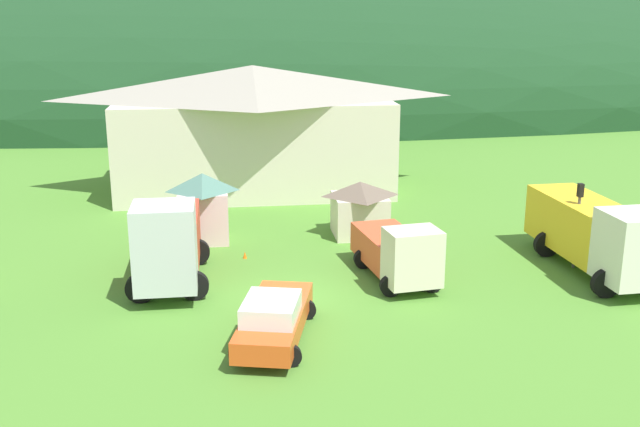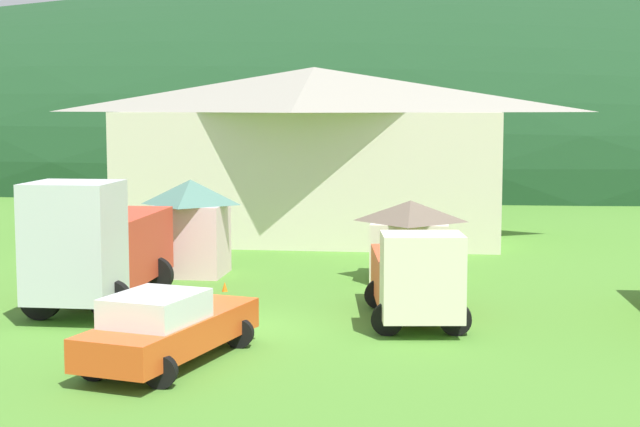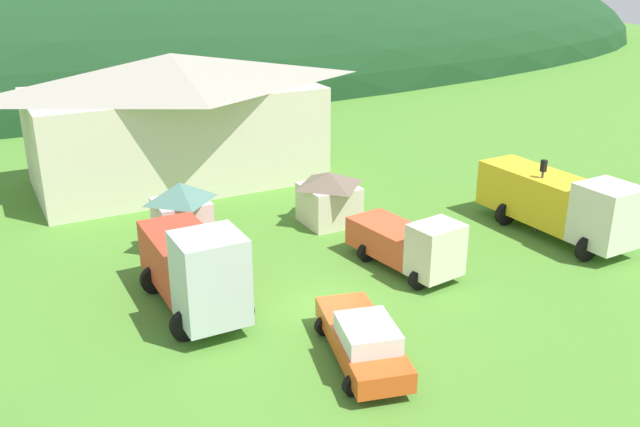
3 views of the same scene
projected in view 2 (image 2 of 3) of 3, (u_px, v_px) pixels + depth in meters
ground_plane at (240, 329)px, 24.86m from camera, size 200.00×200.00×0.00m
forested_hill_backdrop at (389, 170)px, 86.15m from camera, size 167.54×60.00×31.32m
depot_building at (314, 150)px, 41.82m from camera, size 16.72×8.85×7.27m
play_shed_cream at (410, 239)px, 31.72m from camera, size 2.66×2.66×2.60m
play_shed_pink at (191, 226)px, 32.64m from camera, size 2.43×2.30×3.21m
tow_truck_silver at (98, 244)px, 27.34m from camera, size 3.06×6.56×3.67m
light_truck_cream at (416, 277)px, 25.53m from camera, size 2.91×5.52×2.53m
service_pickup_orange at (168, 327)px, 21.35m from camera, size 3.06×5.53×1.66m
traffic_cone_near_pickup at (225, 291)px, 29.86m from camera, size 0.36×0.36×0.59m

